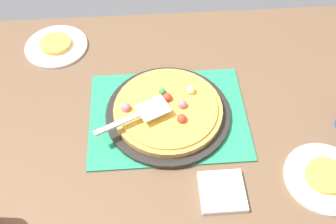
{
  "coord_description": "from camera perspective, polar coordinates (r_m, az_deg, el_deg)",
  "views": [
    {
      "loc": [
        -0.05,
        -0.71,
        1.69
      ],
      "look_at": [
        0.0,
        0.0,
        0.77
      ],
      "focal_mm": 40.84,
      "sensor_mm": 36.0,
      "label": 1
    }
  ],
  "objects": [
    {
      "name": "pizza_pan",
      "position": [
        1.17,
        0.0,
        -0.21
      ],
      "size": [
        0.38,
        0.38,
        0.01
      ],
      "primitive_type": "cylinder",
      "color": "black",
      "rests_on": "placemat"
    },
    {
      "name": "served_slice_right",
      "position": [
        1.43,
        -16.43,
        9.77
      ],
      "size": [
        0.11,
        0.11,
        0.02
      ],
      "primitive_type": "cylinder",
      "color": "gold",
      "rests_on": "plate_far_right"
    },
    {
      "name": "plate_far_right",
      "position": [
        1.44,
        -16.31,
        9.39
      ],
      "size": [
        0.22,
        0.22,
        0.01
      ],
      "primitive_type": "cylinder",
      "color": "white",
      "rests_on": "dining_table"
    },
    {
      "name": "served_slice_left",
      "position": [
        1.13,
        22.52,
        -8.77
      ],
      "size": [
        0.11,
        0.11,
        0.02
      ],
      "primitive_type": "cylinder",
      "color": "gold",
      "rests_on": "plate_near_left"
    },
    {
      "name": "placemat",
      "position": [
        1.18,
        0.0,
        -0.51
      ],
      "size": [
        0.48,
        0.36,
        0.01
      ],
      "primitive_type": "cube",
      "color": "#237F5B",
      "rests_on": "dining_table"
    },
    {
      "name": "pizza",
      "position": [
        1.15,
        -0.01,
        0.44
      ],
      "size": [
        0.33,
        0.33,
        0.05
      ],
      "color": "#B78442",
      "rests_on": "pizza_pan"
    },
    {
      "name": "pizza_server",
      "position": [
        1.1,
        -4.45,
        -0.4
      ],
      "size": [
        0.23,
        0.14,
        0.01
      ],
      "color": "silver",
      "rests_on": "pizza"
    },
    {
      "name": "dining_table",
      "position": [
        1.27,
        0.0,
        -3.59
      ],
      "size": [
        1.4,
        1.0,
        0.75
      ],
      "color": "brown",
      "rests_on": "ground_plane"
    },
    {
      "name": "napkin_stack",
      "position": [
        1.05,
        8.07,
        -11.66
      ],
      "size": [
        0.12,
        0.12,
        0.02
      ],
      "primitive_type": "cube",
      "color": "white",
      "rests_on": "dining_table"
    },
    {
      "name": "plate_near_left",
      "position": [
        1.14,
        22.32,
        -9.09
      ],
      "size": [
        0.22,
        0.22,
        0.01
      ],
      "primitive_type": "cylinder",
      "color": "white",
      "rests_on": "dining_table"
    },
    {
      "name": "ground_plane",
      "position": [
        1.83,
        0.0,
        -14.92
      ],
      "size": [
        8.0,
        8.0,
        0.0
      ],
      "primitive_type": "plane",
      "color": "#4C4C51"
    }
  ]
}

